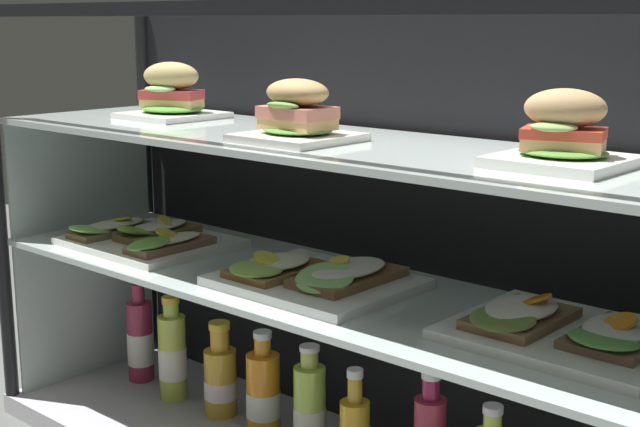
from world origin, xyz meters
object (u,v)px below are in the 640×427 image
Objects in this scene: open_sandwich_tray_right_of_center at (146,238)px; juice_bottle_front_left_end at (310,409)px; plated_roll_sandwich_left_of_center at (172,98)px; juice_bottle_back_right at (221,378)px; juice_bottle_front_fourth at (173,356)px; open_sandwich_tray_near_right_corner at (565,330)px; plated_roll_sandwich_near_right_corner at (564,138)px; open_sandwich_tray_near_left_corner at (313,276)px; juice_bottle_near_post at (263,393)px; plated_roll_sandwich_mid_left at (297,117)px; juice_bottle_front_second at (140,340)px.

open_sandwich_tray_right_of_center is 0.51m from juice_bottle_front_left_end.
plated_roll_sandwich_left_of_center is 0.89× the size of juice_bottle_back_right.
open_sandwich_tray_near_right_corner is at bearing -0.50° from juice_bottle_front_fourth.
plated_roll_sandwich_left_of_center reaches higher than plated_roll_sandwich_near_right_corner.
open_sandwich_tray_near_left_corner reaches higher than juice_bottle_near_post.
juice_bottle_front_fourth is 0.15m from juice_bottle_back_right.
juice_bottle_front_second is at bearing 170.62° from plated_roll_sandwich_mid_left.
open_sandwich_tray_right_of_center is 0.48m from open_sandwich_tray_near_left_corner.
open_sandwich_tray_near_right_corner is (0.49, 0.07, -0.29)m from plated_roll_sandwich_mid_left.
open_sandwich_tray_near_right_corner is at bearing -1.66° from plated_roll_sandwich_left_of_center.
plated_roll_sandwich_near_right_corner is at bearing -2.96° from plated_roll_sandwich_left_of_center.
plated_roll_sandwich_mid_left is at bearing -171.49° from open_sandwich_tray_near_right_corner.
open_sandwich_tray_near_right_corner reaches higher than open_sandwich_tray_right_of_center.
plated_roll_sandwich_mid_left is 0.76× the size of juice_bottle_front_fourth.
juice_bottle_front_second is at bearing 179.77° from juice_bottle_near_post.
juice_bottle_front_fourth is 1.10× the size of juice_bottle_near_post.
juice_bottle_front_fourth is (0.00, 0.06, -0.29)m from open_sandwich_tray_right_of_center.
juice_bottle_front_fourth is at bearing 178.22° from plated_roll_sandwich_near_right_corner.
open_sandwich_tray_near_left_corner is at bearing -175.41° from open_sandwich_tray_near_right_corner.
open_sandwich_tray_near_right_corner is 0.62m from juice_bottle_front_left_end.
open_sandwich_tray_near_left_corner is at bearing -6.20° from juice_bottle_front_second.
plated_roll_sandwich_left_of_center is 0.58m from juice_bottle_front_fourth.
plated_roll_sandwich_near_right_corner reaches higher than open_sandwich_tray_near_right_corner.
juice_bottle_back_right is (0.14, -0.00, -0.60)m from plated_roll_sandwich_left_of_center.
juice_bottle_near_post is (0.27, -0.00, -0.60)m from plated_roll_sandwich_left_of_center.
plated_roll_sandwich_near_right_corner is at bearing 1.71° from open_sandwich_tray_right_of_center.
juice_bottle_front_second is at bearing 177.38° from plated_roll_sandwich_near_right_corner.
open_sandwich_tray_near_right_corner is at bearing 4.59° from open_sandwich_tray_near_left_corner.
open_sandwich_tray_near_right_corner is at bearing 64.40° from plated_roll_sandwich_near_right_corner.
juice_bottle_near_post is at bearing 3.95° from juice_bottle_front_fourth.
juice_bottle_back_right is (-0.81, 0.02, -0.31)m from open_sandwich_tray_near_right_corner.
open_sandwich_tray_right_of_center is 1.51× the size of juice_bottle_front_left_end.
plated_roll_sandwich_left_of_center reaches higher than juice_bottle_front_fourth.
juice_bottle_near_post is at bearing 175.89° from plated_roll_sandwich_near_right_corner.
open_sandwich_tray_right_of_center is (-0.01, -0.08, -0.30)m from plated_roll_sandwich_left_of_center.
juice_bottle_front_second reaches higher than juice_bottle_back_right.
plated_roll_sandwich_mid_left is 0.54× the size of open_sandwich_tray_right_of_center.
plated_roll_sandwich_mid_left reaches higher than juice_bottle_front_second.
open_sandwich_tray_near_left_corner reaches higher than juice_bottle_front_fourth.
open_sandwich_tray_right_of_center is at bearing -93.01° from juice_bottle_front_fourth.
juice_bottle_back_right is at bearing -0.88° from juice_bottle_front_second.
juice_bottle_near_post is at bearing 161.91° from open_sandwich_tray_near_left_corner.
open_sandwich_tray_near_left_corner is 0.31m from juice_bottle_front_left_end.
open_sandwich_tray_near_left_corner is (-0.47, -0.02, -0.29)m from plated_roll_sandwich_near_right_corner.
juice_bottle_front_left_end is at bearing -1.05° from juice_bottle_front_second.
juice_bottle_front_second is at bearing 178.95° from juice_bottle_front_left_end.
juice_bottle_front_second is 1.15× the size of juice_bottle_near_post.
juice_bottle_front_fourth is (0.15, -0.02, 0.00)m from juice_bottle_front_second.
plated_roll_sandwich_left_of_center reaches higher than open_sandwich_tray_near_right_corner.
plated_roll_sandwich_left_of_center is 0.77× the size of juice_bottle_front_fourth.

